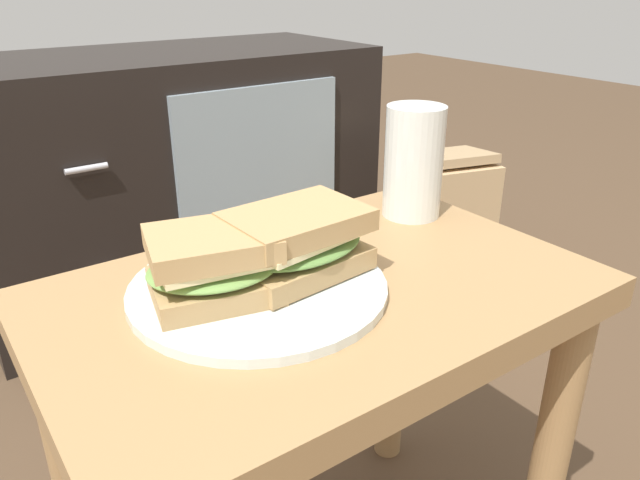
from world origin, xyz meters
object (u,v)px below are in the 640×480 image
plate (258,288)px  sandwich_front (213,265)px  tv_cabinet (175,172)px  sandwich_back (297,242)px  paper_bag (443,226)px  beer_glass (413,163)px

plate → sandwich_front: sandwich_front is taller
tv_cabinet → plate: 0.99m
sandwich_back → sandwich_front: bearing=177.0°
tv_cabinet → plate: tv_cabinet is taller
sandwich_back → paper_bag: sandwich_back is taller
tv_cabinet → sandwich_front: 1.01m
sandwich_front → beer_glass: size_ratio=1.01×
tv_cabinet → sandwich_front: (-0.34, -0.92, 0.21)m
plate → paper_bag: bearing=31.1°
tv_cabinet → plate: (-0.29, -0.93, 0.17)m
plate → beer_glass: size_ratio=1.80×
beer_glass → plate: bearing=-165.8°
beer_glass → paper_bag: bearing=38.3°
tv_cabinet → sandwich_back: tv_cabinet is taller
plate → paper_bag: (0.78, 0.47, -0.28)m
paper_bag → sandwich_back: bearing=-147.2°
plate → tv_cabinet: bearing=72.6°
tv_cabinet → paper_bag: 0.68m
sandwich_front → paper_bag: sandwich_front is taller
plate → sandwich_back: size_ratio=1.65×
sandwich_front → beer_glass: 0.32m
tv_cabinet → paper_bag: (0.49, -0.46, -0.11)m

